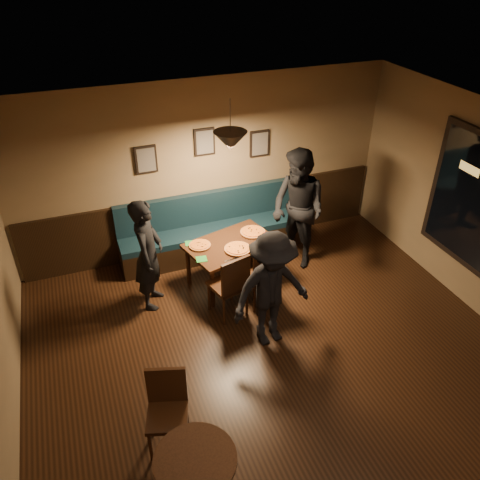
{
  "coord_description": "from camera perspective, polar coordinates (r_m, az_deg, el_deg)",
  "views": [
    {
      "loc": [
        -1.94,
        -3.19,
        4.52
      ],
      "look_at": [
        0.03,
        2.03,
        0.95
      ],
      "focal_mm": 36.2,
      "sensor_mm": 36.0,
      "label": 1
    }
  ],
  "objects": [
    {
      "name": "diner_left",
      "position": [
        6.67,
        -10.75,
        -1.7
      ],
      "size": [
        0.6,
        0.71,
        1.64
      ],
      "primitive_type": "imported",
      "rotation": [
        0.0,
        0.0,
        1.16
      ],
      "color": "black",
      "rests_on": "floor"
    },
    {
      "name": "chair_near_right",
      "position": [
        6.77,
        2.54,
        -4.09
      ],
      "size": [
        0.43,
        0.43,
        0.95
      ],
      "primitive_type": null,
      "rotation": [
        0.0,
        0.0,
        0.02
      ],
      "color": "black",
      "rests_on": "floor"
    },
    {
      "name": "diner_right",
      "position": [
        7.42,
        6.85,
        3.59
      ],
      "size": [
        0.97,
        1.1,
        1.9
      ],
      "primitive_type": "imported",
      "rotation": [
        0.0,
        0.0,
        -1.25
      ],
      "color": "black",
      "rests_on": "floor"
    },
    {
      "name": "cutlery_set",
      "position": [
        6.72,
        -0.5,
        -2.2
      ],
      "size": [
        0.2,
        0.06,
        0.0
      ],
      "primitive_type": "cube",
      "rotation": [
        0.0,
        0.0,
        1.76
      ],
      "color": "silver",
      "rests_on": "dining_table"
    },
    {
      "name": "picture_center",
      "position": [
        7.43,
        -4.21,
        11.47
      ],
      "size": [
        0.32,
        0.04,
        0.42
      ],
      "primitive_type": "cube",
      "color": "black",
      "rests_on": "wall_back"
    },
    {
      "name": "napkin_b",
      "position": [
        6.72,
        -4.56,
        -2.26
      ],
      "size": [
        0.17,
        0.17,
        0.01
      ],
      "primitive_type": "cube",
      "rotation": [
        0.0,
        0.0,
        -0.14
      ],
      "color": "#1D6F24",
      "rests_on": "dining_table"
    },
    {
      "name": "diner_front",
      "position": [
        5.97,
        3.74,
        -5.93
      ],
      "size": [
        1.1,
        0.71,
        1.61
      ],
      "primitive_type": "imported",
      "rotation": [
        0.0,
        0.0,
        0.11
      ],
      "color": "black",
      "rests_on": "floor"
    },
    {
      "name": "picture_right",
      "position": [
        7.77,
        2.31,
        11.3
      ],
      "size": [
        0.32,
        0.04,
        0.42
      ],
      "primitive_type": "cube",
      "color": "black",
      "rests_on": "wall_back"
    },
    {
      "name": "wainscot",
      "position": [
        8.02,
        -3.83,
        2.43
      ],
      "size": [
        5.88,
        0.06,
        1.0
      ],
      "primitive_type": "cube",
      "color": "black",
      "rests_on": "ground"
    },
    {
      "name": "dining_table",
      "position": [
        7.24,
        -0.98,
        -2.66
      ],
      "size": [
        1.45,
        1.12,
        0.68
      ],
      "primitive_type": "cube",
      "rotation": [
        0.0,
        0.0,
        0.26
      ],
      "color": "black",
      "rests_on": "floor"
    },
    {
      "name": "wall_back",
      "position": [
        7.63,
        -4.15,
        8.39
      ],
      "size": [
        6.0,
        0.0,
        6.0
      ],
      "primitive_type": "plane",
      "rotation": [
        1.57,
        0.0,
        0.0
      ],
      "color": "#8C704F",
      "rests_on": "ground"
    },
    {
      "name": "soda_glass",
      "position": [
        7.0,
        4.34,
        0.04
      ],
      "size": [
        0.1,
        0.1,
        0.16
      ],
      "primitive_type": "cylinder",
      "rotation": [
        0.0,
        0.0,
        0.43
      ],
      "color": "black",
      "rests_on": "dining_table"
    },
    {
      "name": "pizza_a",
      "position": [
        6.99,
        -4.76,
        -0.62
      ],
      "size": [
        0.36,
        0.36,
        0.04
      ],
      "primitive_type": "cylinder",
      "rotation": [
        0.0,
        0.0,
        -0.15
      ],
      "color": "orange",
      "rests_on": "dining_table"
    },
    {
      "name": "booth_bench",
      "position": [
        7.79,
        -3.24,
        1.5
      ],
      "size": [
        3.0,
        0.6,
        1.0
      ],
      "primitive_type": null,
      "color": "#0F232D",
      "rests_on": "ground"
    },
    {
      "name": "pizza_c",
      "position": [
        7.27,
        1.51,
        0.95
      ],
      "size": [
        0.42,
        0.42,
        0.04
      ],
      "primitive_type": "cylinder",
      "rotation": [
        0.0,
        0.0,
        -0.11
      ],
      "color": "orange",
      "rests_on": "dining_table"
    },
    {
      "name": "chair_near_left",
      "position": [
        6.57,
        -1.48,
        -5.15
      ],
      "size": [
        0.54,
        0.54,
        1.0
      ],
      "primitive_type": null,
      "rotation": [
        0.0,
        0.0,
        0.26
      ],
      "color": "black",
      "rests_on": "floor"
    },
    {
      "name": "cafe_chair_far",
      "position": [
        5.17,
        -8.58,
        -19.72
      ],
      "size": [
        0.51,
        0.51,
        0.92
      ],
      "primitive_type": null,
      "rotation": [
        0.0,
        0.0,
        2.84
      ],
      "color": "black",
      "rests_on": "floor"
    },
    {
      "name": "picture_left",
      "position": [
        7.3,
        -11.02,
        9.3
      ],
      "size": [
        0.32,
        0.04,
        0.42
      ],
      "primitive_type": "cube",
      "color": "black",
      "rests_on": "wall_back"
    },
    {
      "name": "pendant_lamp",
      "position": [
        6.33,
        -1.14,
        11.59
      ],
      "size": [
        0.44,
        0.44,
        0.25
      ],
      "primitive_type": "cone",
      "rotation": [
        3.14,
        0.0,
        0.0
      ],
      "color": "black",
      "rests_on": "ceiling"
    },
    {
      "name": "tabasco_bottle",
      "position": [
        7.11,
        2.94,
        0.57
      ],
      "size": [
        0.04,
        0.04,
        0.13
      ],
      "primitive_type": "cylinder",
      "rotation": [
        0.0,
        0.0,
        -0.33
      ],
      "color": "#A92005",
      "rests_on": "dining_table"
    },
    {
      "name": "pizza_b",
      "position": [
        6.88,
        -0.29,
        -1.05
      ],
      "size": [
        0.41,
        0.41,
        0.04
      ],
      "primitive_type": "cylinder",
      "rotation": [
        0.0,
        0.0,
        0.08
      ],
      "color": "#CE6A26",
      "rests_on": "dining_table"
    },
    {
      "name": "floor",
      "position": [
        5.86,
        7.09,
        -18.21
      ],
      "size": [
        7.0,
        7.0,
        0.0
      ],
      "primitive_type": "plane",
      "color": "black",
      "rests_on": "ground"
    },
    {
      "name": "napkin_a",
      "position": [
        7.08,
        -5.91,
        -0.39
      ],
      "size": [
        0.16,
        0.16,
        0.01
      ],
      "primitive_type": "cube",
      "rotation": [
        0.0,
        0.0,
        -0.18
      ],
      "color": "#217D2C",
      "rests_on": "dining_table"
    },
    {
      "name": "ceiling",
      "position": [
        4.11,
        9.72,
        7.38
      ],
      "size": [
        7.0,
        7.0,
        0.0
      ],
      "primitive_type": "plane",
      "rotation": [
        3.14,
        0.0,
        0.0
      ],
      "color": "silver",
      "rests_on": "ground"
    }
  ]
}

